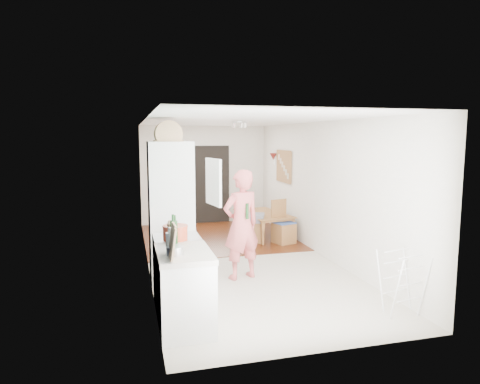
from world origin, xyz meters
name	(u,v)px	position (x,y,z in m)	size (l,w,h in m)	color
room_shell	(238,192)	(0.00, 0.00, 1.25)	(3.20, 7.00, 2.50)	silver
floor	(238,260)	(0.00, 0.00, 0.00)	(3.20, 7.00, 0.01)	#B8AE9F
wood_floor_overlay	(218,237)	(0.00, 1.85, 0.01)	(3.20, 3.30, 0.01)	brown
sage_wall_panel	(153,167)	(-1.59, -2.00, 1.85)	(0.02, 3.00, 1.30)	slate
tile_splashback	(158,233)	(-1.59, -2.55, 1.15)	(0.02, 1.90, 0.50)	black
doorway_recess	(212,185)	(0.20, 3.48, 1.00)	(0.90, 0.04, 2.00)	black
base_cabinet	(185,292)	(-1.30, -2.55, 0.43)	(0.60, 0.90, 0.86)	white
worktop	(184,254)	(-1.30, -2.55, 0.89)	(0.62, 0.92, 0.06)	beige
range_cooker	(177,272)	(-1.30, -1.80, 0.44)	(0.60, 0.60, 0.88)	white
cooker_top	(177,238)	(-1.30, -1.80, 0.90)	(0.60, 0.60, 0.04)	silver
fridge_housing	(171,212)	(-1.27, -0.78, 1.07)	(0.66, 0.66, 2.15)	white
fridge_door	(213,182)	(-0.66, -1.08, 1.55)	(0.56, 0.04, 0.70)	white
fridge_interior	(191,181)	(-0.96, -0.78, 1.55)	(0.02, 0.52, 0.66)	white
pinboard	(284,166)	(1.58, 1.90, 1.55)	(0.03, 0.90, 0.70)	tan
pinboard_frame	(283,166)	(1.57, 1.90, 1.55)	(0.01, 0.94, 0.74)	#A96E38
wall_sconce	(273,156)	(1.54, 2.55, 1.75)	(0.18, 0.18, 0.16)	maroon
person	(241,215)	(-0.21, -1.00, 1.02)	(0.74, 0.49, 2.03)	#DB6262
dining_table	(264,227)	(1.02, 1.61, 0.23)	(1.30, 0.73, 0.46)	#A96E38
dining_chair	(284,222)	(1.22, 0.92, 0.46)	(0.38, 0.38, 0.91)	#A96E38
stool	(254,232)	(0.65, 1.17, 0.22)	(0.34, 0.34, 0.44)	#A96E38
grey_drape	(255,218)	(0.67, 1.16, 0.53)	(0.38, 0.38, 0.17)	gray
drying_rack	(402,283)	(1.38, -2.85, 0.40)	(0.41, 0.37, 0.80)	white
bread_bin	(168,134)	(-1.30, -0.86, 2.26)	(0.42, 0.40, 0.22)	tan
red_casserole	(175,233)	(-1.34, -1.98, 1.01)	(0.32, 0.32, 0.19)	#D34828
steel_pan	(175,251)	(-1.42, -2.69, 0.97)	(0.19, 0.19, 0.10)	silver
held_bottle	(247,211)	(-0.14, -1.10, 1.09)	(0.05, 0.05, 0.24)	#173F18
bottle_a	(173,233)	(-1.39, -2.23, 1.07)	(0.07, 0.07, 0.30)	#173F18
bottle_b	(175,232)	(-1.36, -2.17, 1.06)	(0.06, 0.06, 0.28)	#173F18
bottle_c	(170,243)	(-1.46, -2.62, 1.04)	(0.10, 0.10, 0.24)	silver
pepper_mill_front	(169,234)	(-1.42, -2.08, 1.02)	(0.05, 0.05, 0.19)	tan
pepper_mill_back	(170,233)	(-1.40, -2.03, 1.02)	(0.06, 0.06, 0.21)	tan
chopping_boards	(172,242)	(-1.46, -2.83, 1.11)	(0.04, 0.28, 0.38)	tan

